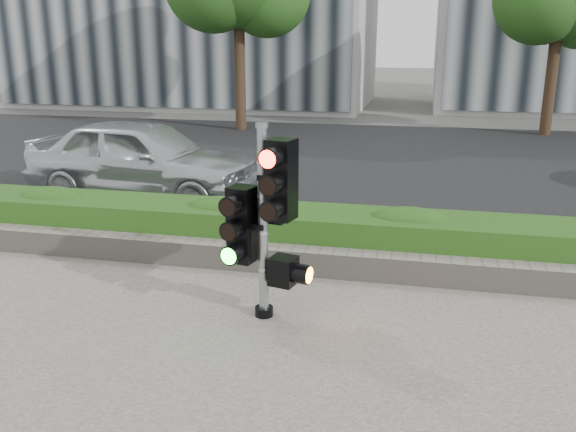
# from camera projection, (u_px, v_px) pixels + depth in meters

# --- Properties ---
(ground) EXTENTS (120.00, 120.00, 0.00)m
(ground) POSITION_uv_depth(u_px,v_px,m) (255.00, 339.00, 6.48)
(ground) COLOR #51514C
(ground) RESTS_ON ground
(road) EXTENTS (60.00, 13.00, 0.02)m
(road) POSITION_uv_depth(u_px,v_px,m) (358.00, 160.00, 15.84)
(road) COLOR black
(road) RESTS_ON ground
(curb) EXTENTS (60.00, 0.25, 0.12)m
(curb) POSITION_uv_depth(u_px,v_px,m) (309.00, 240.00, 9.41)
(curb) COLOR gray
(curb) RESTS_ON ground
(stone_wall) EXTENTS (12.00, 0.32, 0.34)m
(stone_wall) POSITION_uv_depth(u_px,v_px,m) (293.00, 260.00, 8.20)
(stone_wall) COLOR gray
(stone_wall) RESTS_ON sidewalk
(hedge) EXTENTS (12.00, 1.00, 0.68)m
(hedge) POSITION_uv_depth(u_px,v_px,m) (302.00, 233.00, 8.76)
(hedge) COLOR #3D8328
(hedge) RESTS_ON sidewalk
(traffic_signal) EXTENTS (0.80, 0.64, 2.20)m
(traffic_signal) POSITION_uv_depth(u_px,v_px,m) (267.00, 213.00, 6.62)
(traffic_signal) COLOR black
(traffic_signal) RESTS_ON sidewalk
(car_silver) EXTENTS (4.78, 2.33, 1.57)m
(car_silver) POSITION_uv_depth(u_px,v_px,m) (143.00, 159.00, 11.83)
(car_silver) COLOR silver
(car_silver) RESTS_ON road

